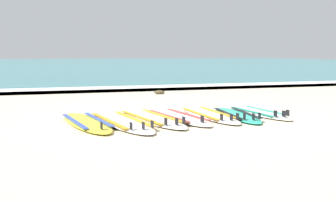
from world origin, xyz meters
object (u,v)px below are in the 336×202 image
surfboard_3 (178,117)px  surfboard_1 (121,122)px  surfboard_0 (86,122)px  surfboard_4 (209,115)px  surfboard_5 (236,115)px  surfboard_6 (259,113)px  surfboard_2 (152,118)px

surfboard_3 → surfboard_1: bearing=-170.2°
surfboard_0 → surfboard_4: (2.31, 0.14, 0.00)m
surfboard_0 → surfboard_5: 2.81m
surfboard_4 → surfboard_5: bearing=-16.1°
surfboard_5 → surfboard_6: same height
surfboard_1 → surfboard_4: same height
surfboard_1 → surfboard_5: same height
surfboard_1 → surfboard_2: same height
surfboard_6 → surfboard_4: bearing=178.2°
surfboard_3 → surfboard_6: same height
surfboard_4 → surfboard_6: bearing=-1.8°
surfboard_0 → surfboard_3: size_ratio=1.04×
surfboard_3 → surfboard_5: same height
surfboard_4 → surfboard_6: (1.04, -0.03, 0.00)m
surfboard_0 → surfboard_2: (1.17, 0.06, 0.00)m
surfboard_1 → surfboard_5: 2.23m
surfboard_3 → surfboard_4: (0.65, 0.07, 0.00)m
surfboard_0 → surfboard_6: bearing=1.9°
surfboard_1 → surfboard_4: (1.73, 0.25, 0.00)m
surfboard_2 → surfboard_0: bearing=-177.3°
surfboard_4 → surfboard_6: same height
surfboard_0 → surfboard_3: same height
surfboard_2 → surfboard_6: (2.18, 0.06, 0.00)m
surfboard_2 → surfboard_6: bearing=1.5°
surfboard_0 → surfboard_3: 1.66m
surfboard_0 → surfboard_5: same height
surfboard_5 → surfboard_1: bearing=-177.3°
surfboard_5 → surfboard_6: (0.54, 0.11, 0.00)m
surfboard_2 → surfboard_5: 1.65m
surfboard_2 → surfboard_3: same height
surfboard_3 → surfboard_4: same height
surfboard_1 → surfboard_6: 2.78m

